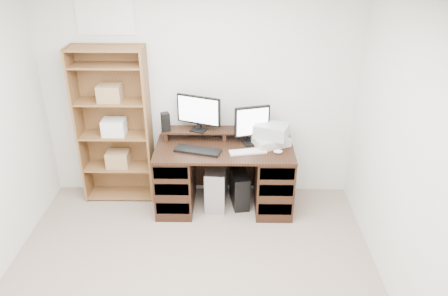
{
  "coord_description": "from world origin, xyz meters",
  "views": [
    {
      "loc": [
        0.35,
        -2.58,
        2.88
      ],
      "look_at": [
        0.29,
        1.43,
        0.85
      ],
      "focal_mm": 35.0,
      "sensor_mm": 36.0,
      "label": 1
    }
  ],
  "objects_px": {
    "desk": "(224,176)",
    "printer": "(271,141)",
    "tower_silver": "(217,185)",
    "tower_black": "(239,188)",
    "monitor_small": "(252,124)",
    "bookshelf": "(114,125)",
    "monitor_wide": "(199,111)"
  },
  "relations": [
    {
      "from": "desk",
      "to": "tower_black",
      "type": "height_order",
      "value": "desk"
    },
    {
      "from": "desk",
      "to": "bookshelf",
      "type": "distance_m",
      "value": 1.35
    },
    {
      "from": "printer",
      "to": "tower_black",
      "type": "distance_m",
      "value": 0.68
    },
    {
      "from": "desk",
      "to": "monitor_small",
      "type": "distance_m",
      "value": 0.68
    },
    {
      "from": "tower_silver",
      "to": "tower_black",
      "type": "xyz_separation_m",
      "value": [
        0.26,
        0.01,
        -0.05
      ]
    },
    {
      "from": "desk",
      "to": "tower_silver",
      "type": "height_order",
      "value": "desk"
    },
    {
      "from": "monitor_small",
      "to": "bookshelf",
      "type": "relative_size",
      "value": 0.24
    },
    {
      "from": "monitor_small",
      "to": "bookshelf",
      "type": "height_order",
      "value": "bookshelf"
    },
    {
      "from": "printer",
      "to": "tower_silver",
      "type": "distance_m",
      "value": 0.81
    },
    {
      "from": "printer",
      "to": "monitor_wide",
      "type": "bearing_deg",
      "value": 148.55
    },
    {
      "from": "desk",
      "to": "printer",
      "type": "xyz_separation_m",
      "value": [
        0.51,
        0.08,
        0.41
      ]
    },
    {
      "from": "tower_silver",
      "to": "monitor_wide",
      "type": "bearing_deg",
      "value": 147.77
    },
    {
      "from": "desk",
      "to": "printer",
      "type": "distance_m",
      "value": 0.66
    },
    {
      "from": "monitor_wide",
      "to": "tower_silver",
      "type": "relative_size",
      "value": 0.97
    },
    {
      "from": "printer",
      "to": "tower_silver",
      "type": "bearing_deg",
      "value": 159.4
    },
    {
      "from": "printer",
      "to": "desk",
      "type": "bearing_deg",
      "value": 164.92
    },
    {
      "from": "desk",
      "to": "bookshelf",
      "type": "height_order",
      "value": "bookshelf"
    },
    {
      "from": "desk",
      "to": "monitor_wide",
      "type": "xyz_separation_m",
      "value": [
        -0.28,
        0.19,
        0.7
      ]
    },
    {
      "from": "tower_black",
      "to": "monitor_wide",
      "type": "bearing_deg",
      "value": 154.3
    },
    {
      "from": "tower_black",
      "to": "desk",
      "type": "bearing_deg",
      "value": -173.2
    },
    {
      "from": "monitor_small",
      "to": "printer",
      "type": "bearing_deg",
      "value": -26.8
    },
    {
      "from": "monitor_small",
      "to": "tower_black",
      "type": "relative_size",
      "value": 1.0
    },
    {
      "from": "printer",
      "to": "tower_silver",
      "type": "relative_size",
      "value": 0.74
    },
    {
      "from": "printer",
      "to": "monitor_small",
      "type": "bearing_deg",
      "value": 145.27
    },
    {
      "from": "desk",
      "to": "tower_black",
      "type": "relative_size",
      "value": 3.51
    },
    {
      "from": "desk",
      "to": "tower_silver",
      "type": "xyz_separation_m",
      "value": [
        -0.09,
        0.04,
        -0.14
      ]
    },
    {
      "from": "desk",
      "to": "monitor_wide",
      "type": "distance_m",
      "value": 0.78
    },
    {
      "from": "tower_silver",
      "to": "bookshelf",
      "type": "height_order",
      "value": "bookshelf"
    },
    {
      "from": "desk",
      "to": "tower_black",
      "type": "distance_m",
      "value": 0.26
    },
    {
      "from": "monitor_wide",
      "to": "bookshelf",
      "type": "distance_m",
      "value": 0.96
    },
    {
      "from": "printer",
      "to": "tower_silver",
      "type": "height_order",
      "value": "printer"
    },
    {
      "from": "tower_silver",
      "to": "tower_black",
      "type": "bearing_deg",
      "value": 4.96
    }
  ]
}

